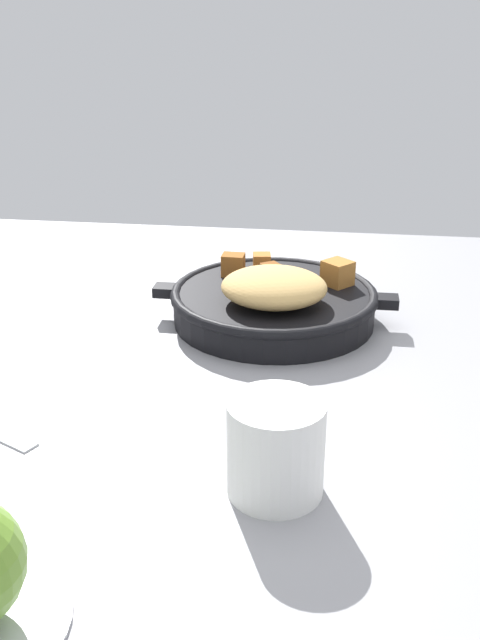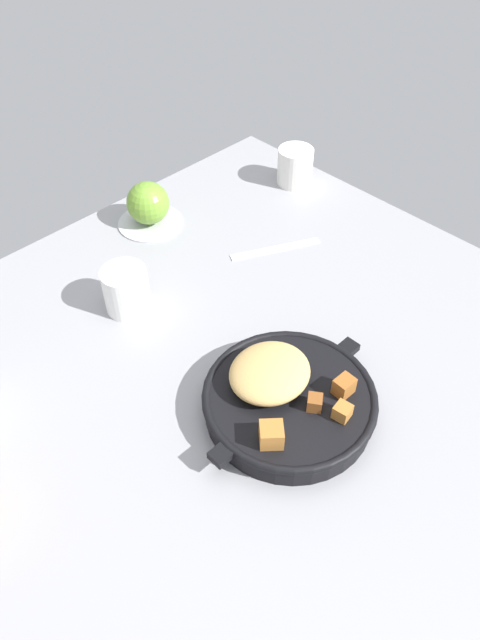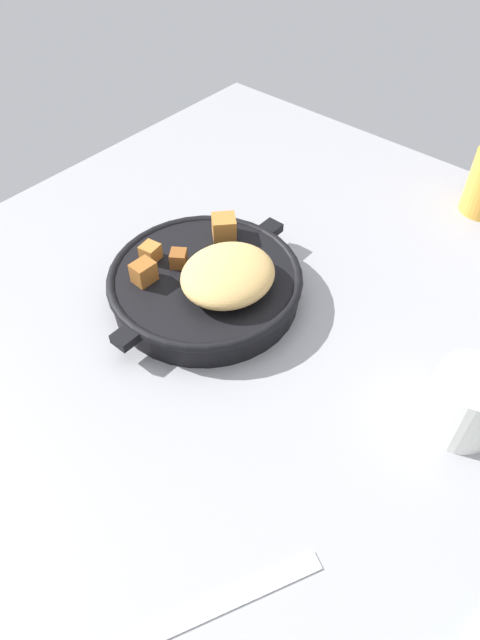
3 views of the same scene
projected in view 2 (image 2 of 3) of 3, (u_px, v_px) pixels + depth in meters
The scene contains 7 objects.
ground_plane at pixel (242, 369), 89.56cm from camera, with size 101.10×96.23×2.40cm, color gray.
cast_iron_skillet at pixel (287, 397), 80.81cm from camera, with size 28.39×24.06×7.49cm.
saucer_plate at pixel (150, 222), 113.40cm from camera, with size 12.45×12.45×0.60cm, color #B7BABF.
red_apple at pixel (148, 203), 110.32cm from camera, with size 8.06×8.06×8.06cm, color olive.
butter_knife at pixel (275, 249), 107.83cm from camera, with size 17.05×1.60×0.36cm, color silver.
ceramic_mug_white at pixel (295, 166), 121.06cm from camera, with size 7.23×7.23×7.59cm, color silver.
white_creamer_pitcher at pixel (126, 290), 94.59cm from camera, with size 7.36×7.36×7.64cm, color white.
Camera 2 is at (-40.75, -40.77, 67.74)cm, focal length 33.11 mm.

